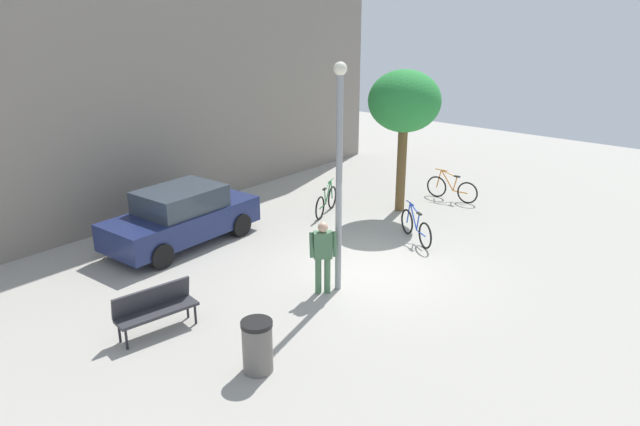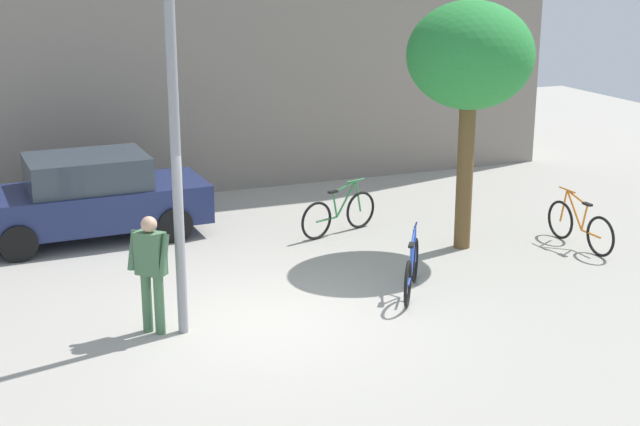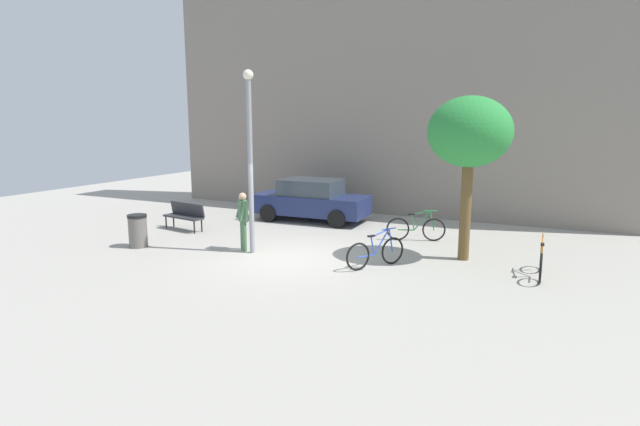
{
  "view_description": "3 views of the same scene",
  "coord_description": "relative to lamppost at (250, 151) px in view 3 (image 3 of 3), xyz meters",
  "views": [
    {
      "loc": [
        -10.78,
        -7.34,
        6.08
      ],
      "look_at": [
        -0.23,
        1.44,
        1.23
      ],
      "focal_mm": 33.24,
      "sensor_mm": 36.0,
      "label": 1
    },
    {
      "loc": [
        -3.82,
        -11.55,
        5.1
      ],
      "look_at": [
        1.08,
        0.79,
        1.27
      ],
      "focal_mm": 51.51,
      "sensor_mm": 36.0,
      "label": 2
    },
    {
      "loc": [
        6.44,
        -11.56,
        3.69
      ],
      "look_at": [
        0.61,
        0.62,
        1.2
      ],
      "focal_mm": 28.37,
      "sensor_mm": 36.0,
      "label": 3
    }
  ],
  "objects": [
    {
      "name": "ground_plane",
      "position": [
        1.24,
        -0.07,
        -2.86
      ],
      "size": [
        36.0,
        36.0,
        0.0
      ],
      "primitive_type": "plane",
      "color": "#A8A399"
    },
    {
      "name": "lamppost",
      "position": [
        0.0,
        0.0,
        0.0
      ],
      "size": [
        0.28,
        0.28,
        5.0
      ],
      "color": "gray",
      "rests_on": "ground_plane"
    },
    {
      "name": "bicycle_blue",
      "position": [
        3.61,
        0.16,
        -2.47
      ],
      "size": [
        1.02,
        1.55,
        0.97
      ],
      "color": "black",
      "rests_on": "ground_plane"
    },
    {
      "name": "parked_car_navy",
      "position": [
        -0.56,
        4.82,
        -2.08
      ],
      "size": [
        4.26,
        1.94,
        1.55
      ],
      "color": "navy",
      "rests_on": "ground_plane"
    },
    {
      "name": "bicycle_orange",
      "position": [
        7.42,
        1.11,
        -2.47
      ],
      "size": [
        0.1,
        1.81,
        0.97
      ],
      "color": "black",
      "rests_on": "ground_plane"
    },
    {
      "name": "person_by_lamppost",
      "position": [
        -0.38,
        0.13,
        -1.89
      ],
      "size": [
        0.58,
        0.58,
        1.67
      ],
      "color": "#47704C",
      "rests_on": "ground_plane"
    },
    {
      "name": "building_facade",
      "position": [
        1.24,
        8.2,
        1.81
      ],
      "size": [
        18.7,
        2.0,
        9.33
      ],
      "primitive_type": "cube",
      "color": "gray",
      "rests_on": "ground_plane"
    },
    {
      "name": "bicycle_green",
      "position": [
        3.77,
        3.42,
        -2.47
      ],
      "size": [
        1.72,
        0.65,
        0.97
      ],
      "color": "black",
      "rests_on": "ground_plane"
    },
    {
      "name": "trash_bin",
      "position": [
        -3.39,
        -0.89,
        -2.37
      ],
      "size": [
        0.56,
        0.56,
        0.97
      ],
      "color": "#66605B",
      "rests_on": "ground_plane"
    },
    {
      "name": "plaza_tree",
      "position": [
        5.48,
        1.86,
        0.48
      ],
      "size": [
        2.15,
        2.15,
        4.3
      ],
      "color": "brown",
      "rests_on": "ground_plane"
    },
    {
      "name": "park_bench",
      "position": [
        -3.73,
        1.59,
        -2.31
      ],
      "size": [
        1.66,
        0.73,
        0.92
      ],
      "color": "#2D2D33",
      "rests_on": "ground_plane"
    }
  ]
}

